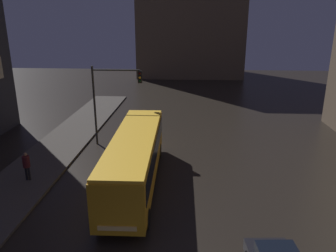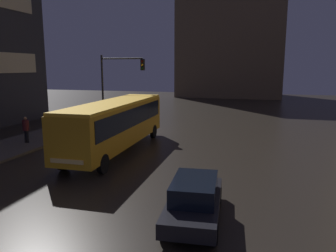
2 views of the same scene
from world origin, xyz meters
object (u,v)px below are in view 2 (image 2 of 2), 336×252
car_taxi (194,199)px  pedestrian_near (26,127)px  traffic_light_main (117,79)px  bus_near (116,121)px

car_taxi → pedestrian_near: 15.36m
car_taxi → traffic_light_main: size_ratio=0.72×
car_taxi → pedestrian_near: pedestrian_near is taller
bus_near → traffic_light_main: (-2.88, 6.65, 2.32)m
pedestrian_near → traffic_light_main: 8.29m
bus_near → car_taxi: bearing=128.2°
car_taxi → traffic_light_main: traffic_light_main is taller
car_taxi → pedestrian_near: bearing=-35.4°
traffic_light_main → pedestrian_near: bearing=-119.1°
bus_near → traffic_light_main: size_ratio=1.85×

